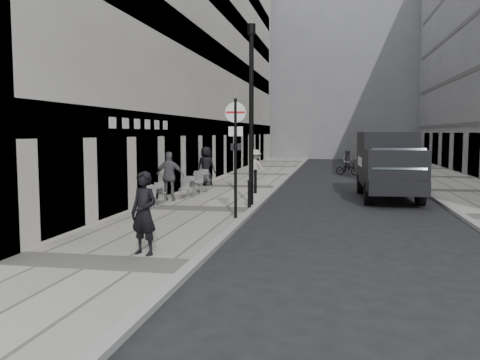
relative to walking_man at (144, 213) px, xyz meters
The scene contains 18 objects.
ground 3.84m from the walking_man, 70.49° to the right, with size 120.00×120.00×0.00m, color black.
sidewalk 14.56m from the walking_man, 93.01° to the left, with size 4.00×60.00×0.12m, color #9F9B90.
far_sidewalk 17.79m from the walking_man, 54.80° to the left, with size 4.00×60.00×0.12m, color #9F9B90.
building_left 22.97m from the walking_man, 102.77° to the left, with size 4.00×45.00×18.00m, color silver.
building_far 53.52m from the walking_man, 87.02° to the left, with size 24.00×16.00×22.00m, color gray.
walking_man is the anchor object (origin of this frame).
sign_post 5.41m from the walking_man, 78.51° to the left, with size 0.64×0.14×3.72m.
lamppost 8.62m from the walking_man, 82.72° to the left, with size 0.30×0.30×6.58m.
bollard_near 7.51m from the walking_man, 81.67° to the left, with size 0.12×0.12×0.93m, color black.
bollard_far 11.71m from the walking_man, 86.88° to the left, with size 0.13×0.13×0.99m, color black.
panel_van 13.46m from the walking_man, 62.10° to the left, with size 2.39×6.06×2.82m.
cyclist 24.39m from the walking_man, 78.39° to the left, with size 1.65×1.09×1.68m.
pedestrian_a 8.86m from the walking_man, 104.90° to the left, with size 1.14×0.47×1.94m, color #58585D.
pedestrian_b 15.71m from the walking_man, 89.95° to the left, with size 1.16×0.67×1.80m, color #B9B3AA.
pedestrian_c 14.79m from the walking_man, 99.20° to the left, with size 0.96×0.63×1.97m, color black.
cafe_table_near 9.87m from the walking_man, 100.92° to the left, with size 0.66×1.50×0.85m.
cafe_table_mid 7.55m from the walking_man, 108.30° to the left, with size 0.63×1.43×0.82m.
cafe_table_far 11.81m from the walking_man, 98.88° to the left, with size 0.77×1.74×0.99m.
Camera 1 is at (2.84, -6.89, 2.78)m, focal length 38.00 mm.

